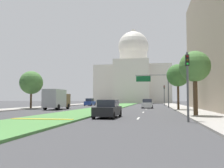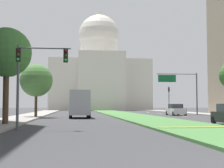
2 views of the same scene
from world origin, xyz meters
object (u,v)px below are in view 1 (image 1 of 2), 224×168
object	(u,v)px
overhead_guide_sign	(155,83)
sedan_lead_stopped	(108,109)
capitol_building	(133,76)
street_tree_right_near	(195,67)
box_truck_delivery	(57,99)
street_tree_right_mid	(178,76)
sedan_midblock	(147,104)
street_tree_left_mid	(31,83)
traffic_light_far_right	(164,92)
sedan_distant	(90,102)
traffic_light_near_right	(188,77)

from	to	relation	value
overhead_guide_sign	sedan_lead_stopped	distance (m)	26.26
capitol_building	street_tree_right_near	bearing A→B (deg)	-80.91
capitol_building	overhead_guide_sign	world-z (taller)	capitol_building
capitol_building	street_tree_right_near	world-z (taller)	capitol_building
street_tree_right_near	box_truck_delivery	bearing A→B (deg)	146.02
overhead_guide_sign	street_tree_right_near	world-z (taller)	overhead_guide_sign
street_tree_right_mid	sedan_midblock	distance (m)	10.59
street_tree_right_near	street_tree_left_mid	bearing A→B (deg)	149.54
traffic_light_far_right	sedan_distant	xyz separation A→B (m)	(-18.29, -3.14, -2.47)
capitol_building	sedan_midblock	xyz separation A→B (m)	(7.28, -56.15, -10.36)
street_tree_right_mid	sedan_midblock	size ratio (longest dim) A/B	1.54
street_tree_right_near	sedan_lead_stopped	xyz separation A→B (m)	(-8.07, -2.29, -3.99)
capitol_building	overhead_guide_sign	distance (m)	55.47
traffic_light_near_right	street_tree_right_near	xyz separation A→B (m)	(1.41, 5.55, 1.45)
capitol_building	traffic_light_near_right	xyz separation A→B (m)	(11.03, -83.24, -7.84)
capitol_building	street_tree_left_mid	xyz separation A→B (m)	(-12.21, -63.20, -6.67)
street_tree_right_mid	sedan_lead_stopped	xyz separation A→B (m)	(-7.71, -15.46, -4.42)
traffic_light_near_right	street_tree_left_mid	distance (m)	30.71
street_tree_left_mid	box_truck_delivery	xyz separation A→B (m)	(5.22, -1.40, -2.81)
traffic_light_far_right	sedan_midblock	size ratio (longest dim) A/B	1.16
overhead_guide_sign	sedan_midblock	size ratio (longest dim) A/B	1.45
sedan_lead_stopped	sedan_distant	size ratio (longest dim) A/B	0.95
street_tree_right_mid	sedan_midblock	bearing A→B (deg)	119.81
overhead_guide_sign	street_tree_left_mid	size ratio (longest dim) A/B	1.00
overhead_guide_sign	street_tree_right_mid	distance (m)	10.65
traffic_light_near_right	overhead_guide_sign	distance (m)	28.97
overhead_guide_sign	box_truck_delivery	distance (m)	19.04
street_tree_left_mid	sedan_lead_stopped	bearing A→B (deg)	-45.36
capitol_building	box_truck_delivery	bearing A→B (deg)	-96.17
street_tree_right_near	sedan_distant	bearing A→B (deg)	119.47
traffic_light_near_right	sedan_midblock	xyz separation A→B (m)	(-3.74, 27.09, -2.52)
sedan_distant	street_tree_right_mid	bearing A→B (deg)	-48.27
traffic_light_far_right	street_tree_right_mid	bearing A→B (deg)	-87.58
sedan_lead_stopped	box_truck_delivery	distance (m)	19.13
box_truck_delivery	capitol_building	bearing A→B (deg)	83.83
box_truck_delivery	overhead_guide_sign	bearing A→B (deg)	32.91
sedan_distant	street_tree_right_near	bearing A→B (deg)	-60.53
street_tree_right_mid	sedan_distant	size ratio (longest dim) A/B	1.49
traffic_light_near_right	sedan_midblock	distance (m)	27.46
box_truck_delivery	street_tree_right_mid	bearing A→B (deg)	0.28
box_truck_delivery	sedan_midblock	bearing A→B (deg)	30.63
street_tree_right_near	overhead_guide_sign	bearing A→B (deg)	98.88
sedan_lead_stopped	box_truck_delivery	world-z (taller)	box_truck_delivery
traffic_light_near_right	street_tree_left_mid	xyz separation A→B (m)	(-23.24, 20.04, 1.17)
capitol_building	traffic_light_near_right	distance (m)	84.33
overhead_guide_sign	sedan_lead_stopped	bearing A→B (deg)	-99.84
overhead_guide_sign	street_tree_left_mid	xyz separation A→B (m)	(-21.00, -8.81, -0.20)
overhead_guide_sign	traffic_light_far_right	bearing A→B (deg)	81.37
street_tree_right_near	sedan_distant	xyz separation A→B (m)	(-19.70, 34.86, -3.92)
sedan_midblock	street_tree_right_near	bearing A→B (deg)	-76.55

